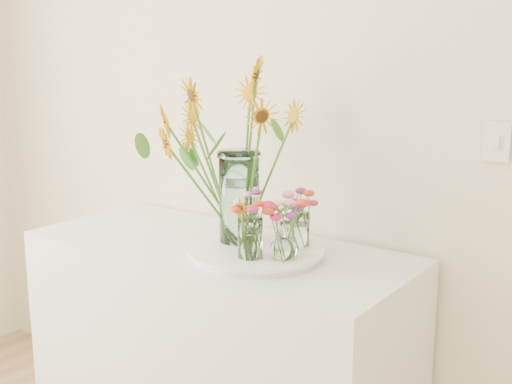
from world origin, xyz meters
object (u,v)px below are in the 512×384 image
Objects in this scene: mason_jar at (239,197)px; tray at (256,253)px; small_vase_a at (250,238)px; small_vase_c at (299,230)px; small_vase_b at (284,241)px; counter at (218,362)px.

tray is at bearing -19.78° from mason_jar.
small_vase_a is 0.21m from small_vase_c.
small_vase_b is at bearing -17.40° from mason_jar.
tray is 3.17× the size of small_vase_a.
tray is at bearing 164.36° from small_vase_b.
tray is 1.34× the size of mason_jar.
counter is 11.89× the size of small_vase_c.
counter is 0.61m from small_vase_c.
small_vase_a reaches higher than tray.
mason_jar is 0.23m from small_vase_c.
small_vase_c is at bearing 16.04° from counter.
mason_jar is at bearing -158.25° from small_vase_c.
small_vase_c reaches higher than counter.
small_vase_c is (0.05, 0.20, -0.01)m from small_vase_a.
small_vase_c is at bearing 49.37° from tray.
counter is at bearing -176.28° from mason_jar.
counter is 0.50m from tray.
mason_jar is 2.53× the size of small_vase_b.
tray is at bearing -8.40° from counter.
small_vase_a is at bearing -26.75° from counter.
counter is at bearing 153.25° from small_vase_a.
mason_jar is at bearing 138.04° from small_vase_a.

